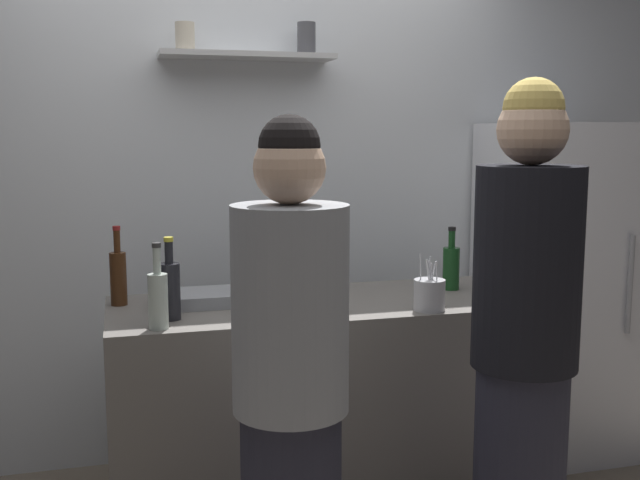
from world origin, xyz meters
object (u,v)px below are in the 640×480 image
(refrigerator, at_px, (554,289))
(person_blonde, at_px, (524,352))
(person_grey_hoodie, at_px, (291,398))
(water_bottle_plastic, at_px, (260,281))
(wine_bottle_pale_glass, at_px, (158,298))
(baking_pan, at_px, (198,298))
(utensil_holder, at_px, (429,295))
(wine_bottle_dark_glass, at_px, (170,289))
(wine_bottle_green_glass, at_px, (451,266))
(wine_bottle_amber_glass, at_px, (118,276))

(refrigerator, relative_size, person_blonde, 0.93)
(refrigerator, relative_size, person_grey_hoodie, 1.00)
(water_bottle_plastic, bearing_deg, wine_bottle_pale_glass, -152.79)
(refrigerator, relative_size, baking_pan, 4.74)
(utensil_holder, xyz_separation_m, wine_bottle_dark_glass, (-0.96, 0.12, 0.05))
(refrigerator, height_order, baking_pan, refrigerator)
(baking_pan, xyz_separation_m, water_bottle_plastic, (0.23, -0.13, 0.08))
(water_bottle_plastic, bearing_deg, baking_pan, 149.51)
(wine_bottle_pale_glass, relative_size, person_blonde, 0.17)
(wine_bottle_green_glass, bearing_deg, wine_bottle_dark_glass, -169.94)
(wine_bottle_dark_glass, bearing_deg, baking_pan, 60.53)
(person_grey_hoodie, bearing_deg, wine_bottle_amber_glass, -15.34)
(wine_bottle_green_glass, distance_m, water_bottle_plastic, 0.87)
(wine_bottle_green_glass, bearing_deg, person_blonde, -99.03)
(wine_bottle_amber_glass, xyz_separation_m, water_bottle_plastic, (0.53, -0.21, -0.01))
(utensil_holder, bearing_deg, wine_bottle_dark_glass, 173.13)
(refrigerator, xyz_separation_m, wine_bottle_amber_glass, (-2.07, -0.18, 0.20))
(wine_bottle_amber_glass, height_order, person_grey_hoodie, person_grey_hoodie)
(utensil_holder, bearing_deg, refrigerator, 32.39)
(utensil_holder, relative_size, wine_bottle_pale_glass, 0.72)
(baking_pan, xyz_separation_m, utensil_holder, (0.84, -0.33, 0.04))
(baking_pan, distance_m, utensil_holder, 0.91)
(baking_pan, distance_m, wine_bottle_green_glass, 1.09)
(refrigerator, height_order, water_bottle_plastic, refrigerator)
(water_bottle_plastic, bearing_deg, refrigerator, 14.14)
(baking_pan, distance_m, person_grey_hoodie, 0.89)
(wine_bottle_pale_glass, height_order, wine_bottle_green_glass, wine_bottle_pale_glass)
(refrigerator, bearing_deg, person_grey_hoodie, -144.86)
(wine_bottle_dark_glass, relative_size, wine_bottle_amber_glass, 0.97)
(baking_pan, bearing_deg, refrigerator, 8.22)
(utensil_holder, relative_size, water_bottle_plastic, 0.90)
(water_bottle_plastic, bearing_deg, wine_bottle_dark_glass, -166.87)
(water_bottle_plastic, distance_m, person_grey_hoodie, 0.76)
(wine_bottle_green_glass, xyz_separation_m, person_grey_hoodie, (-0.91, -0.86, -0.20))
(utensil_holder, xyz_separation_m, person_grey_hoodie, (-0.67, -0.53, -0.16))
(baking_pan, height_order, person_blonde, person_blonde)
(water_bottle_plastic, relative_size, person_grey_hoodie, 0.15)
(baking_pan, height_order, utensil_holder, utensil_holder)
(wine_bottle_pale_glass, xyz_separation_m, person_blonde, (1.13, -0.49, -0.14))
(person_grey_hoodie, relative_size, person_blonde, 0.93)
(utensil_holder, xyz_separation_m, person_blonde, (0.11, -0.50, -0.09))
(wine_bottle_pale_glass, relative_size, wine_bottle_green_glass, 1.10)
(wine_bottle_amber_glass, relative_size, person_grey_hoodie, 0.19)
(refrigerator, xyz_separation_m, water_bottle_plastic, (-1.54, -0.39, 0.19))
(refrigerator, distance_m, wine_bottle_amber_glass, 2.08)
(wine_bottle_amber_glass, height_order, water_bottle_plastic, wine_bottle_amber_glass)
(wine_bottle_dark_glass, relative_size, wine_bottle_green_glass, 1.11)
(refrigerator, distance_m, person_blonde, 1.35)
(wine_bottle_amber_glass, relative_size, water_bottle_plastic, 1.30)
(water_bottle_plastic, bearing_deg, utensil_holder, -17.67)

